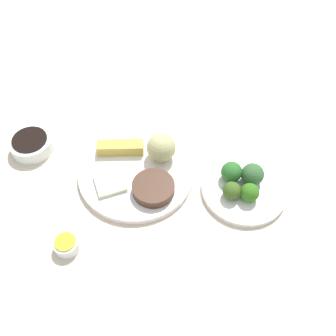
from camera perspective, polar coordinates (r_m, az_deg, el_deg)
tabletop at (r=0.98m, az=-4.65°, el=-0.42°), size 2.20×2.20×0.02m
main_plate at (r=0.95m, az=-4.61°, el=-0.64°), size 0.28×0.28×0.02m
rice_scoop at (r=0.94m, az=-1.00°, el=3.02°), size 0.07×0.07×0.07m
spring_roll at (r=0.98m, az=-7.01°, el=2.98°), size 0.04×0.12×0.03m
crab_rangoon_wonton at (r=0.92m, az=-8.50°, el=-2.26°), size 0.08×0.08×0.01m
stir_fry_heap at (r=0.90m, az=-2.16°, el=-2.95°), size 0.10×0.10×0.02m
broccoli_plate at (r=0.94m, az=11.08°, el=-3.06°), size 0.20×0.20×0.01m
broccoli_floret_0 at (r=0.93m, az=12.31°, el=-0.93°), size 0.05×0.05×0.05m
broccoli_floret_1 at (r=0.90m, az=11.91°, el=-3.55°), size 0.04×0.04×0.04m
broccoli_floret_2 at (r=0.92m, az=9.33°, el=-0.59°), size 0.05×0.05×0.05m
broccoli_floret_3 at (r=0.90m, az=9.36°, el=-3.32°), size 0.04×0.04×0.04m
soy_sauce_bowl at (r=1.05m, az=-19.43°, el=3.26°), size 0.11×0.11×0.04m
soy_sauce_bowl_liquid at (r=1.04m, az=-19.72°, el=3.96°), size 0.09×0.09×0.00m
sauce_ramekin_hot_mustard at (r=0.87m, az=-14.68°, el=-10.89°), size 0.05×0.05×0.03m
sauce_ramekin_hot_mustard_liquid at (r=0.86m, az=-14.89°, el=-10.42°), size 0.04×0.04×0.00m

